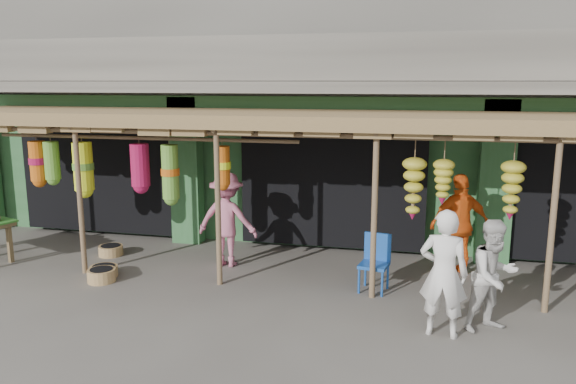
% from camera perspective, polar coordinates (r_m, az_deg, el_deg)
% --- Properties ---
extents(ground, '(80.00, 80.00, 0.00)m').
position_cam_1_polar(ground, '(9.29, 2.36, -9.65)').
color(ground, '#514C47').
rests_on(ground, ground).
extents(building, '(16.40, 6.80, 7.00)m').
position_cam_1_polar(building, '(13.49, 6.44, 11.40)').
color(building, gray).
rests_on(building, ground).
extents(awning, '(14.00, 2.70, 2.79)m').
position_cam_1_polar(awning, '(9.52, 2.60, 6.82)').
color(awning, brown).
rests_on(awning, ground).
extents(blue_chair, '(0.50, 0.51, 0.91)m').
position_cam_1_polar(blue_chair, '(9.13, 8.87, -6.75)').
color(blue_chair, '#17479A').
rests_on(blue_chair, ground).
extents(basket_left, '(0.59, 0.59, 0.19)m').
position_cam_1_polar(basket_left, '(11.40, -17.55, -5.68)').
color(basket_left, olive).
rests_on(basket_left, ground).
extents(basket_mid, '(0.63, 0.63, 0.18)m').
position_cam_1_polar(basket_mid, '(10.24, -18.21, -7.67)').
color(basket_mid, olive).
rests_on(basket_mid, ground).
extents(basket_right, '(0.53, 0.53, 0.21)m').
position_cam_1_polar(basket_right, '(10.00, -18.41, -8.04)').
color(basket_right, olive).
rests_on(basket_right, ground).
extents(person_front, '(0.67, 0.49, 1.71)m').
position_cam_1_polar(person_front, '(7.62, 15.52, -7.97)').
color(person_front, silver).
rests_on(person_front, ground).
extents(person_right, '(0.94, 0.90, 1.53)m').
position_cam_1_polar(person_right, '(8.00, 20.18, -8.00)').
color(person_right, beige).
rests_on(person_right, ground).
extents(person_vendor, '(1.12, 0.75, 1.77)m').
position_cam_1_polar(person_vendor, '(10.09, 17.05, -3.18)').
color(person_vendor, orange).
rests_on(person_vendor, ground).
extents(person_shopper, '(1.12, 0.66, 1.71)m').
position_cam_1_polar(person_shopper, '(10.18, -6.22, -2.79)').
color(person_shopper, '#BF657F').
rests_on(person_shopper, ground).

